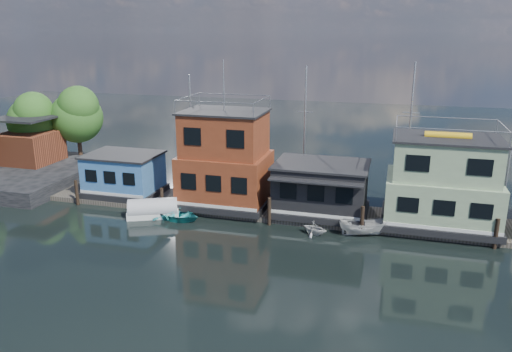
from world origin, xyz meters
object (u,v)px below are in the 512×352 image
(houseboat_blue, at_px, (124,174))
(houseboat_green, at_px, (443,184))
(dinghy_white, at_px, (314,228))
(dinghy_teal, at_px, (177,214))
(tarp_runabout, at_px, (153,210))
(motorboat, at_px, (363,227))
(houseboat_dark, at_px, (321,188))
(houseboat_red, at_px, (225,161))

(houseboat_blue, bearing_deg, houseboat_green, 0.00)
(houseboat_green, distance_m, dinghy_white, 10.05)
(houseboat_blue, height_order, dinghy_teal, houseboat_blue)
(tarp_runabout, relative_size, dinghy_teal, 1.08)
(dinghy_white, height_order, motorboat, motorboat)
(houseboat_dark, height_order, dinghy_white, houseboat_dark)
(dinghy_white, xyz_separation_m, dinghy_teal, (-11.02, 0.09, -0.11))
(houseboat_green, xyz_separation_m, dinghy_teal, (-19.85, -3.65, -3.14))
(houseboat_green, distance_m, dinghy_teal, 20.42)
(dinghy_teal, bearing_deg, tarp_runabout, 101.35)
(houseboat_dark, relative_size, houseboat_green, 0.88)
(dinghy_white, xyz_separation_m, tarp_runabout, (-13.09, 0.08, 0.09))
(houseboat_dark, distance_m, houseboat_green, 9.07)
(houseboat_blue, height_order, tarp_runabout, houseboat_blue)
(houseboat_red, bearing_deg, houseboat_green, 0.00)
(houseboat_blue, distance_m, tarp_runabout, 6.08)
(houseboat_blue, bearing_deg, houseboat_red, 0.00)
(houseboat_dark, distance_m, motorboat, 5.00)
(houseboat_blue, xyz_separation_m, houseboat_green, (26.50, 0.00, 1.34))
(houseboat_red, relative_size, houseboat_dark, 1.60)
(houseboat_red, height_order, dinghy_white, houseboat_red)
(dinghy_white, relative_size, motorboat, 0.57)
(houseboat_green, bearing_deg, houseboat_blue, -180.00)
(houseboat_green, distance_m, motorboat, 6.81)
(houseboat_red, height_order, tarp_runabout, houseboat_red)
(houseboat_red, height_order, houseboat_green, houseboat_red)
(houseboat_blue, distance_m, dinghy_teal, 7.80)
(dinghy_teal, bearing_deg, dinghy_white, -79.43)
(houseboat_dark, height_order, tarp_runabout, houseboat_dark)
(houseboat_blue, distance_m, motorboat, 21.37)
(houseboat_blue, xyz_separation_m, dinghy_teal, (6.65, -3.65, -1.79))
(tarp_runabout, height_order, dinghy_teal, tarp_runabout)
(tarp_runabout, bearing_deg, houseboat_dark, -8.43)
(houseboat_blue, xyz_separation_m, motorboat, (21.11, -3.00, -1.53))
(houseboat_green, xyz_separation_m, dinghy_white, (-8.83, -3.74, -3.03))
(houseboat_red, bearing_deg, dinghy_white, -24.60)
(houseboat_green, xyz_separation_m, tarp_runabout, (-21.91, -3.66, -2.94))
(houseboat_blue, height_order, houseboat_green, houseboat_green)
(houseboat_dark, xyz_separation_m, motorboat, (3.61, -2.98, -1.75))
(houseboat_blue, relative_size, dinghy_white, 3.24)
(houseboat_green, bearing_deg, dinghy_teal, -169.58)
(dinghy_white, distance_m, dinghy_teal, 11.02)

